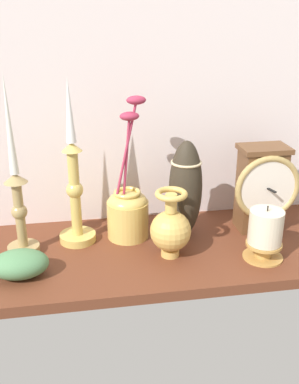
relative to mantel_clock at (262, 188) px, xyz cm
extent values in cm
cube|color=brown|center=(-28.44, -4.96, -12.35)|extent=(100.00, 36.00, 2.40)
cube|color=silver|center=(-28.44, 13.54, 21.35)|extent=(120.00, 2.00, 65.00)
cube|color=brown|center=(0.00, 0.87, -1.07)|extent=(10.37, 7.26, 20.17)
cube|color=brown|center=(0.00, 0.87, 9.62)|extent=(11.61, 8.14, 1.20)
torus|color=tan|center=(0.00, -3.16, 1.19)|extent=(16.03, 1.46, 16.03)
cylinder|color=silver|center=(0.00, -3.26, 1.19)|extent=(13.41, 0.40, 13.41)
cube|color=black|center=(0.00, -3.56, 1.19)|extent=(1.98, 5.07, 0.30)
cylinder|color=tan|center=(-44.80, 1.39, -10.25)|extent=(8.57, 8.57, 1.80)
cylinder|color=tan|center=(-44.80, 1.39, 0.90)|extent=(2.47, 2.47, 20.51)
sphere|color=tan|center=(-44.80, 1.39, 1.92)|extent=(3.96, 3.96, 3.96)
cone|color=tan|center=(-44.80, 1.39, 12.15)|extent=(4.61, 4.61, 2.00)
cone|color=white|center=(-44.80, 1.39, 20.27)|extent=(2.27, 2.27, 14.24)
cylinder|color=#A58A54|center=(-57.02, -2.40, -10.25)|extent=(7.15, 7.15, 1.80)
cylinder|color=#A58A54|center=(-57.02, -2.40, -1.70)|extent=(2.19, 2.19, 15.31)
sphere|color=#A58A54|center=(-57.02, -2.40, -0.93)|extent=(3.51, 3.51, 3.51)
cone|color=#A58A54|center=(-57.02, -2.40, 6.95)|extent=(5.14, 5.14, 2.00)
cone|color=white|center=(-57.02, -2.40, 18.61)|extent=(1.95, 1.95, 21.31)
cylinder|color=#D6AC55|center=(-24.51, -9.10, -10.35)|extent=(4.10, 4.10, 1.60)
sphere|color=#D6AC55|center=(-24.51, -9.10, -5.00)|extent=(9.11, 9.11, 9.11)
cylinder|color=#D6AC55|center=(-24.51, -9.10, 1.66)|extent=(2.55, 2.55, 4.22)
torus|color=#D6AC55|center=(-24.51, -9.10, 3.77)|extent=(7.05, 7.05, 1.27)
cylinder|color=tan|center=(-32.68, 1.61, -6.60)|extent=(9.94, 9.94, 9.10)
ellipsoid|color=tan|center=(-32.68, 1.61, -2.05)|extent=(9.45, 9.45, 4.72)
torus|color=tan|center=(-32.68, 1.61, 0.31)|extent=(6.45, 6.45, 0.98)
cylinder|color=#A32E48|center=(-32.68, 1.61, 9.28)|extent=(2.36, 2.08, 17.89)
ellipsoid|color=#A32E48|center=(-31.80, 2.35, 18.24)|extent=(4.40, 2.80, 2.00)
cylinder|color=#A32E48|center=(-32.68, 1.61, 10.96)|extent=(5.63, 3.52, 20.71)
ellipsoid|color=#A32E48|center=(-30.15, 3.06, 21.61)|extent=(4.40, 2.80, 2.00)
cylinder|color=#C08F45|center=(-4.36, -13.48, -9.45)|extent=(3.55, 3.55, 3.41)
cylinder|color=#C08F45|center=(-4.36, -13.48, -10.75)|extent=(8.88, 8.88, 0.80)
cylinder|color=#C08F45|center=(-4.36, -13.48, -7.74)|extent=(7.99, 7.99, 0.60)
cylinder|color=beige|center=(-4.36, -13.48, -3.54)|extent=(7.44, 7.44, 7.60)
cylinder|color=black|center=(-4.36, -13.48, 0.85)|extent=(0.30, 0.30, 1.20)
ellipsoid|color=#312A1F|center=(-18.94, 0.63, 0.69)|extent=(7.91, 7.91, 23.70)
torus|color=#CCB78C|center=(-18.94, 0.63, 7.33)|extent=(7.33, 7.33, 0.60)
ellipsoid|color=#508253|center=(-56.79, -12.35, -8.26)|extent=(11.93, 8.35, 5.79)
camera|label=1|loc=(-43.68, -95.57, 40.59)|focal=42.21mm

